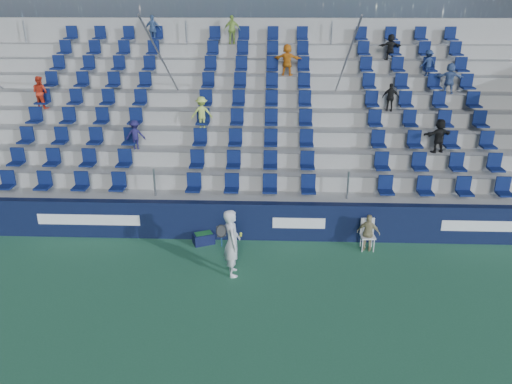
# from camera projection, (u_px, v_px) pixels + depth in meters

# --- Properties ---
(ground) EXTENTS (70.00, 70.00, 0.00)m
(ground) POSITION_uv_depth(u_px,v_px,m) (244.00, 294.00, 12.70)
(ground) COLOR #30724D
(ground) RESTS_ON ground
(sponsor_wall) EXTENTS (24.00, 0.32, 1.20)m
(sponsor_wall) POSITION_uv_depth(u_px,v_px,m) (250.00, 221.00, 15.40)
(sponsor_wall) COLOR #0E1635
(sponsor_wall) RESTS_ON ground
(grandstand) EXTENTS (24.00, 8.17, 6.63)m
(grandstand) POSITION_uv_depth(u_px,v_px,m) (256.00, 131.00, 19.56)
(grandstand) COLOR #979893
(grandstand) RESTS_ON ground
(tennis_player) EXTENTS (0.69, 0.77, 1.90)m
(tennis_player) POSITION_uv_depth(u_px,v_px,m) (232.00, 243.00, 13.29)
(tennis_player) COLOR silver
(tennis_player) RESTS_ON ground
(line_judge_chair) EXTENTS (0.44, 0.45, 0.94)m
(line_judge_chair) POSITION_uv_depth(u_px,v_px,m) (367.00, 232.00, 14.83)
(line_judge_chair) COLOR white
(line_judge_chair) RESTS_ON ground
(line_judge) EXTENTS (0.73, 0.46, 1.15)m
(line_judge) POSITION_uv_depth(u_px,v_px,m) (368.00, 233.00, 14.68)
(line_judge) COLOR tan
(line_judge) RESTS_ON ground
(ball_bin) EXTENTS (0.73, 0.62, 0.35)m
(ball_bin) POSITION_uv_depth(u_px,v_px,m) (204.00, 238.00, 15.23)
(ball_bin) COLOR #0F1438
(ball_bin) RESTS_ON ground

